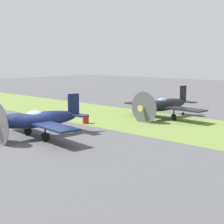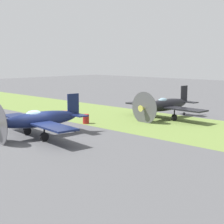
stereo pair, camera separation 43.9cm
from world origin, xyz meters
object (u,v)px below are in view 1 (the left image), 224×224
Objects in this scene: supply_crate at (64,114)px; fuel_drum at (86,119)px; airplane_lead at (39,120)px; airplane_wingman at (165,105)px.

fuel_drum is at bearing 166.18° from supply_crate.
airplane_lead reaches higher than supply_crate.
airplane_lead is 10.66× the size of fuel_drum.
airplane_wingman is (-1.99, -14.05, -0.00)m from airplane_lead.
fuel_drum is (3.80, 7.55, -0.97)m from airplane_wingman.
supply_crate is at bearing -13.82° from fuel_drum.
airplane_lead reaches higher than airplane_wingman.
supply_crate is (4.59, -1.13, -0.13)m from fuel_drum.
airplane_wingman is at bearing -116.75° from fuel_drum.
airplane_lead is at bearing 129.98° from supply_crate.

